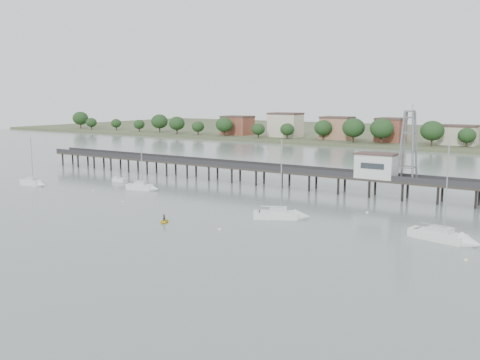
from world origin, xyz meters
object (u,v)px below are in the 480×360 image
(lattice_tower, at_px, (408,146))
(sailboat_d, at_px, (452,239))
(pier, at_px, (273,170))
(sailboat_a, at_px, (35,183))
(sailboat_c, at_px, (287,215))
(sailboat_b, at_px, (145,187))
(white_tender, at_px, (119,180))
(yellow_dinghy, at_px, (164,223))

(lattice_tower, distance_m, sailboat_d, 34.56)
(pier, relative_size, sailboat_a, 12.63)
(sailboat_c, xyz_separation_m, sailboat_b, (-40.37, 7.80, 0.01))
(sailboat_c, height_order, sailboat_b, sailboat_c)
(lattice_tower, xyz_separation_m, white_tender, (-66.75, -15.36, -10.65))
(pier, bearing_deg, sailboat_d, -32.30)
(sailboat_a, distance_m, sailboat_d, 94.05)
(sailboat_c, bearing_deg, pier, 94.50)
(pier, bearing_deg, yellow_dinghy, -86.15)
(pier, bearing_deg, lattice_tower, 0.00)
(sailboat_c, relative_size, sailboat_a, 1.24)
(pier, xyz_separation_m, sailboat_c, (19.00, -28.81, -3.16))
(sailboat_c, height_order, sailboat_d, sailboat_d)
(pier, distance_m, white_tender, 38.60)
(sailboat_c, distance_m, white_tender, 55.89)
(white_tender, bearing_deg, lattice_tower, 12.03)
(sailboat_d, height_order, yellow_dinghy, sailboat_d)
(sailboat_a, height_order, white_tender, sailboat_a)
(sailboat_c, relative_size, sailboat_b, 1.22)
(sailboat_d, xyz_separation_m, white_tender, (-81.68, 13.99, -0.18))
(sailboat_b, relative_size, white_tender, 3.18)
(sailboat_a, bearing_deg, sailboat_c, -1.71)
(lattice_tower, relative_size, sailboat_c, 1.05)
(lattice_tower, bearing_deg, yellow_dinghy, -123.96)
(lattice_tower, relative_size, white_tender, 4.09)
(sailboat_b, distance_m, sailboat_d, 68.31)
(lattice_tower, distance_m, sailboat_b, 57.84)
(lattice_tower, distance_m, sailboat_a, 85.46)
(sailboat_c, height_order, yellow_dinghy, sailboat_c)
(sailboat_b, height_order, sailboat_d, sailboat_d)
(sailboat_c, distance_m, sailboat_b, 41.12)
(pier, xyz_separation_m, white_tender, (-35.25, -15.36, -3.34))
(sailboat_a, height_order, sailboat_b, sailboat_b)
(white_tender, bearing_deg, pier, 22.61)
(lattice_tower, height_order, sailboat_c, lattice_tower)
(sailboat_b, xyz_separation_m, yellow_dinghy, (24.23, -21.51, -0.65))
(lattice_tower, distance_m, sailboat_c, 33.10)
(lattice_tower, xyz_separation_m, sailboat_c, (-12.50, -28.81, -10.47))
(sailboat_c, xyz_separation_m, sailboat_d, (27.43, -0.54, -0.01))
(sailboat_a, height_order, yellow_dinghy, sailboat_a)
(sailboat_a, height_order, sailboat_d, sailboat_d)
(sailboat_b, distance_m, white_tender, 14.99)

